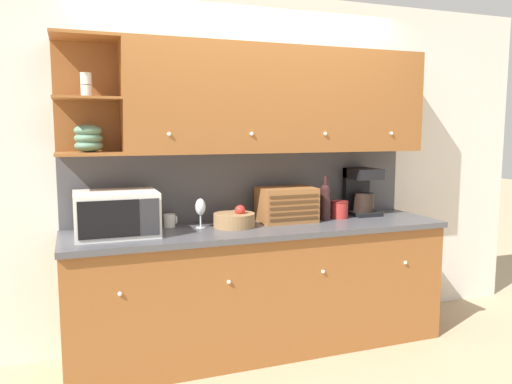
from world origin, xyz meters
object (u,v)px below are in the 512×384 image
object	(u,v)px
mug	(170,220)
wine_bottle	(325,200)
storage_canister	(339,210)
microwave	(116,214)
coffee_maker	(361,191)
bread_box	(286,205)
fruit_basket	(234,220)
wine_glass	(200,208)

from	to	relation	value
mug	wine_bottle	bearing A→B (deg)	-7.16
wine_bottle	storage_canister	bearing A→B (deg)	16.10
microwave	coffee_maker	distance (m)	1.94
microwave	storage_canister	distance (m)	1.68
microwave	bread_box	bearing A→B (deg)	3.76
bread_box	storage_canister	world-z (taller)	bread_box
storage_canister	coffee_maker	bearing A→B (deg)	21.31
storage_canister	fruit_basket	bearing A→B (deg)	-176.10
mug	bread_box	xyz separation A→B (m)	(0.86, -0.09, 0.08)
microwave	mug	bearing A→B (deg)	24.86
wine_glass	coffee_maker	bearing A→B (deg)	4.38
fruit_basket	storage_canister	world-z (taller)	fruit_basket
wine_glass	coffee_maker	size ratio (longest dim) A/B	0.55
mug	storage_canister	distance (m)	1.31
bread_box	mug	bearing A→B (deg)	173.75
wine_glass	storage_canister	size ratio (longest dim) A/B	1.50
microwave	coffee_maker	xyz separation A→B (m)	(1.93, 0.17, 0.05)
wine_bottle	mug	bearing A→B (deg)	172.84
storage_canister	bread_box	bearing A→B (deg)	178.90
storage_canister	coffee_maker	distance (m)	0.30
fruit_basket	wine_glass	bearing A→B (deg)	166.87
mug	wine_bottle	world-z (taller)	wine_bottle
mug	fruit_basket	xyz separation A→B (m)	(0.43, -0.16, 0.01)
wine_bottle	fruit_basket	bearing A→B (deg)	-178.66
fruit_basket	wine_bottle	bearing A→B (deg)	1.34
microwave	coffee_maker	bearing A→B (deg)	5.06
wine_bottle	bread_box	bearing A→B (deg)	170.22
mug	bread_box	bearing A→B (deg)	-6.25
microwave	bread_box	world-z (taller)	microwave
mug	fruit_basket	bearing A→B (deg)	-20.75
bread_box	storage_canister	bearing A→B (deg)	-1.10
coffee_maker	storage_canister	bearing A→B (deg)	-158.69
bread_box	storage_canister	distance (m)	0.45
wine_glass	fruit_basket	size ratio (longest dim) A/B	0.71
microwave	mug	world-z (taller)	microwave
wine_bottle	coffee_maker	xyz separation A→B (m)	(0.40, 0.14, 0.04)
microwave	wine_glass	size ratio (longest dim) A/B	2.50
microwave	wine_bottle	bearing A→B (deg)	1.12
coffee_maker	wine_glass	bearing A→B (deg)	-175.62
mug	bread_box	size ratio (longest dim) A/B	0.23
mug	storage_canister	bearing A→B (deg)	-4.50
microwave	wine_bottle	size ratio (longest dim) A/B	1.54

